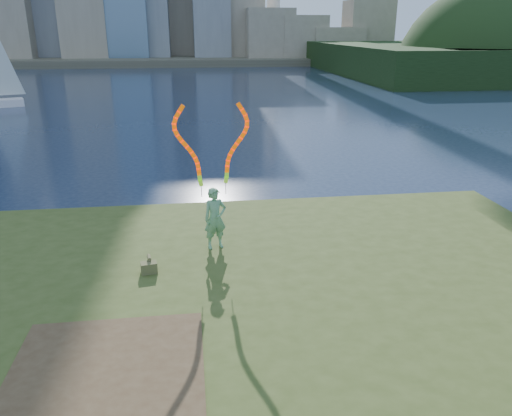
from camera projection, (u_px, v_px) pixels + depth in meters
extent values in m
plane|color=#18243D|center=(226.00, 303.00, 11.84)|extent=(320.00, 320.00, 0.00)
cube|color=#374619|center=(235.00, 364.00, 9.46)|extent=(20.00, 18.00, 0.30)
cube|color=#374619|center=(234.00, 343.00, 9.65)|extent=(17.00, 15.00, 0.30)
cube|color=#374619|center=(233.00, 326.00, 9.75)|extent=(14.00, 12.00, 0.30)
cube|color=#47331E|center=(107.00, 368.00, 8.31)|extent=(3.20, 3.00, 0.02)
cube|color=#4E4839|center=(190.00, 57.00, 100.19)|extent=(320.00, 40.00, 1.20)
imported|color=#156F1C|center=(215.00, 218.00, 12.64)|extent=(0.66, 0.53, 1.60)
cylinder|color=black|center=(202.00, 191.00, 12.38)|extent=(0.02, 0.02, 0.30)
cylinder|color=black|center=(226.00, 188.00, 12.61)|extent=(0.02, 0.02, 0.30)
cube|color=#4D472C|center=(149.00, 268.00, 11.51)|extent=(0.40, 0.30, 0.26)
cylinder|color=#4D472C|center=(149.00, 258.00, 11.62)|extent=(0.13, 0.26, 0.09)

